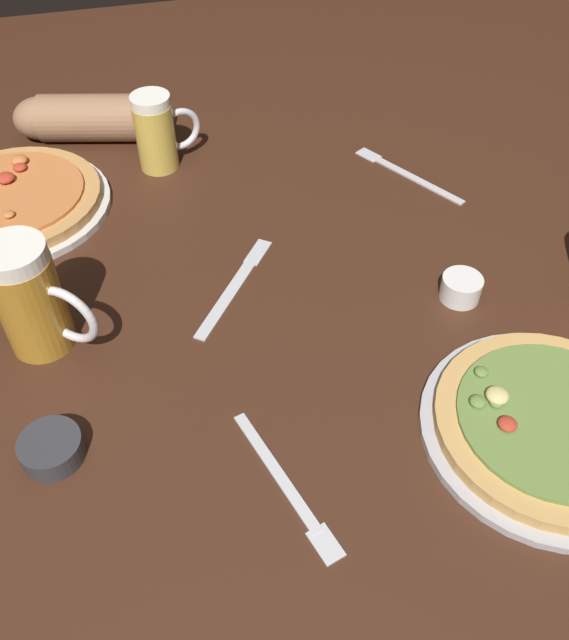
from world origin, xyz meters
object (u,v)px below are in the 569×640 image
object	(u,v)px
ramekin_sauce	(52,448)
diner_arm	(87,118)
ramekin_butter	(460,287)
beer_mug_amber	(158,132)
beer_mug_pale	(31,299)
pizza_plate_far	(13,201)
fork_left	(406,173)
fork_spare	(287,486)
pizza_plate_near	(550,425)
knife_right	(235,285)

from	to	relation	value
ramekin_sauce	diner_arm	world-z (taller)	diner_arm
ramekin_sauce	ramekin_butter	xyz separation A→B (m)	(0.59, 0.13, 0.00)
beer_mug_amber	beer_mug_pale	size ratio (longest dim) A/B	0.81
pizza_plate_far	ramekin_butter	xyz separation A→B (m)	(0.64, -0.38, 0.00)
ramekin_butter	fork_left	distance (m)	0.31
fork_spare	ramekin_butter	bearing A→B (deg)	36.87
pizza_plate_near	pizza_plate_far	distance (m)	0.90
ramekin_sauce	diner_arm	size ratio (longest dim) A/B	0.26
pizza_plate_far	diner_arm	xyz separation A→B (m)	(0.14, 0.19, 0.03)
pizza_plate_far	diner_arm	world-z (taller)	diner_arm
beer_mug_pale	knife_right	world-z (taller)	beer_mug_pale
ramekin_sauce	pizza_plate_far	bearing A→B (deg)	95.93
ramekin_butter	knife_right	size ratio (longest dim) A/B	0.30
ramekin_sauce	ramekin_butter	world-z (taller)	ramekin_butter
pizza_plate_far	ramekin_butter	size ratio (longest dim) A/B	5.37
pizza_plate_near	fork_left	world-z (taller)	pizza_plate_near
fork_left	fork_spare	world-z (taller)	same
ramekin_butter	diner_arm	distance (m)	0.76
ramekin_sauce	knife_right	size ratio (longest dim) A/B	0.38
pizza_plate_far	knife_right	bearing A→B (deg)	-40.87
pizza_plate_near	diner_arm	world-z (taller)	diner_arm
beer_mug_pale	diner_arm	distance (m)	0.53
ramekin_sauce	fork_spare	bearing A→B (deg)	-22.97
ramekin_butter	fork_left	world-z (taller)	ramekin_butter
ramekin_butter	diner_arm	size ratio (longest dim) A/B	0.21
fork_spare	diner_arm	xyz separation A→B (m)	(-0.18, 0.82, 0.04)
beer_mug_amber	knife_right	bearing A→B (deg)	-79.50
pizza_plate_far	ramekin_sauce	distance (m)	0.52
ramekin_sauce	knife_right	xyz separation A→B (m)	(0.27, 0.24, -0.01)
pizza_plate_near	fork_spare	world-z (taller)	pizza_plate_near
ramekin_sauce	fork_left	xyz separation A→B (m)	(0.63, 0.44, -0.01)
beer_mug_pale	ramekin_sauce	bearing A→B (deg)	-88.32
beer_mug_amber	diner_arm	xyz separation A→B (m)	(-0.12, 0.12, -0.02)
beer_mug_pale	knife_right	xyz separation A→B (m)	(0.27, 0.04, -0.08)
knife_right	diner_arm	xyz separation A→B (m)	(-0.19, 0.47, 0.04)
ramekin_sauce	fork_spare	size ratio (longest dim) A/B	0.35
fork_spare	knife_right	bearing A→B (deg)	88.56
beer_mug_pale	diner_arm	world-z (taller)	beer_mug_pale
knife_right	diner_arm	world-z (taller)	diner_arm
ramekin_sauce	fork_left	bearing A→B (deg)	35.37
beer_mug_pale	diner_arm	bearing A→B (deg)	80.19
beer_mug_amber	ramekin_sauce	world-z (taller)	beer_mug_amber
beer_mug_amber	diner_arm	size ratio (longest dim) A/B	0.48
beer_mug_pale	knife_right	distance (m)	0.29
pizza_plate_far	beer_mug_pale	bearing A→B (deg)	-81.58
beer_mug_amber	diner_arm	world-z (taller)	beer_mug_amber
pizza_plate_near	beer_mug_pale	size ratio (longest dim) A/B	1.86
ramekin_sauce	fork_left	world-z (taller)	ramekin_sauce
pizza_plate_near	beer_mug_pale	distance (m)	0.67
pizza_plate_far	beer_mug_amber	xyz separation A→B (m)	(0.26, 0.07, 0.05)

